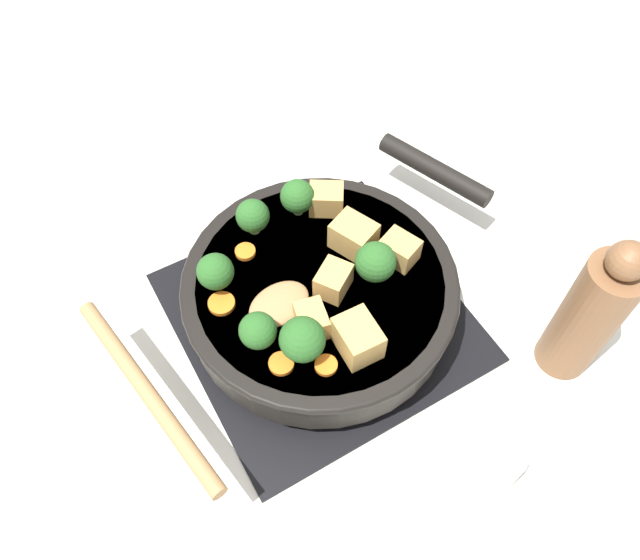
% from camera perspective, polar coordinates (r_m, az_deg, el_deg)
% --- Properties ---
extents(ground_plane, '(2.40, 2.40, 0.00)m').
position_cam_1_polar(ground_plane, '(0.73, 0.00, -3.42)').
color(ground_plane, silver).
extents(front_burner_grate, '(0.31, 0.31, 0.03)m').
position_cam_1_polar(front_burner_grate, '(0.72, 0.00, -2.93)').
color(front_burner_grate, black).
rests_on(front_burner_grate, ground_plane).
extents(skillet_pan, '(0.40, 0.30, 0.05)m').
position_cam_1_polar(skillet_pan, '(0.68, 0.13, -0.93)').
color(skillet_pan, black).
rests_on(skillet_pan, front_burner_grate).
extents(wooden_spoon, '(0.22, 0.24, 0.02)m').
position_cam_1_polar(wooden_spoon, '(0.62, -10.35, -6.59)').
color(wooden_spoon, '#A87A4C').
rests_on(wooden_spoon, skillet_pan).
extents(tofu_cube_center_large, '(0.05, 0.05, 0.04)m').
position_cam_1_polar(tofu_cube_center_large, '(0.68, 3.09, 4.05)').
color(tofu_cube_center_large, tan).
rests_on(tofu_cube_center_large, skillet_pan).
extents(tofu_cube_near_handle, '(0.05, 0.05, 0.03)m').
position_cam_1_polar(tofu_cube_near_handle, '(0.65, 1.23, -0.04)').
color(tofu_cube_near_handle, tan).
rests_on(tofu_cube_near_handle, skillet_pan).
extents(tofu_cube_east_chunk, '(0.04, 0.05, 0.04)m').
position_cam_1_polar(tofu_cube_east_chunk, '(0.61, 3.47, -5.32)').
color(tofu_cube_east_chunk, tan).
rests_on(tofu_cube_east_chunk, skillet_pan).
extents(tofu_cube_west_chunk, '(0.04, 0.05, 0.03)m').
position_cam_1_polar(tofu_cube_west_chunk, '(0.67, 7.29, 2.76)').
color(tofu_cube_west_chunk, tan).
rests_on(tofu_cube_west_chunk, skillet_pan).
extents(tofu_cube_back_piece, '(0.04, 0.04, 0.03)m').
position_cam_1_polar(tofu_cube_back_piece, '(0.62, -0.79, -3.73)').
color(tofu_cube_back_piece, tan).
rests_on(tofu_cube_back_piece, skillet_pan).
extents(tofu_cube_front_piece, '(0.05, 0.05, 0.03)m').
position_cam_1_polar(tofu_cube_front_piece, '(0.71, 0.58, 7.39)').
color(tofu_cube_front_piece, tan).
rests_on(tofu_cube_front_piece, skillet_pan).
extents(broccoli_floret_near_spoon, '(0.04, 0.04, 0.05)m').
position_cam_1_polar(broccoli_floret_near_spoon, '(0.65, 5.10, 1.63)').
color(broccoli_floret_near_spoon, '#709956').
rests_on(broccoli_floret_near_spoon, skillet_pan).
extents(broccoli_floret_center_top, '(0.04, 0.04, 0.04)m').
position_cam_1_polar(broccoli_floret_center_top, '(0.69, -6.17, 5.83)').
color(broccoli_floret_center_top, '#709956').
rests_on(broccoli_floret_center_top, skillet_pan).
extents(broccoli_floret_east_rim, '(0.04, 0.04, 0.04)m').
position_cam_1_polar(broccoli_floret_east_rim, '(0.61, -5.70, -4.65)').
color(broccoli_floret_east_rim, '#709956').
rests_on(broccoli_floret_east_rim, skillet_pan).
extents(broccoli_floret_west_rim, '(0.04, 0.04, 0.05)m').
position_cam_1_polar(broccoli_floret_west_rim, '(0.70, -2.08, 7.63)').
color(broccoli_floret_west_rim, '#709956').
rests_on(broccoli_floret_west_rim, skillet_pan).
extents(broccoli_floret_north_edge, '(0.04, 0.04, 0.05)m').
position_cam_1_polar(broccoli_floret_north_edge, '(0.65, -9.54, 0.74)').
color(broccoli_floret_north_edge, '#709956').
rests_on(broccoli_floret_north_edge, skillet_pan).
extents(broccoli_floret_south_cluster, '(0.05, 0.05, 0.05)m').
position_cam_1_polar(broccoli_floret_south_cluster, '(0.59, -1.63, -5.47)').
color(broccoli_floret_south_cluster, '#709956').
rests_on(broccoli_floret_south_cluster, skillet_pan).
extents(carrot_slice_orange_thin, '(0.02, 0.02, 0.01)m').
position_cam_1_polar(carrot_slice_orange_thin, '(0.61, -3.56, -7.64)').
color(carrot_slice_orange_thin, orange).
rests_on(carrot_slice_orange_thin, skillet_pan).
extents(carrot_slice_near_center, '(0.02, 0.02, 0.01)m').
position_cam_1_polar(carrot_slice_near_center, '(0.69, -6.85, 2.59)').
color(carrot_slice_near_center, orange).
rests_on(carrot_slice_near_center, skillet_pan).
extents(carrot_slice_edge_slice, '(0.03, 0.03, 0.01)m').
position_cam_1_polar(carrot_slice_edge_slice, '(0.65, -8.99, -2.14)').
color(carrot_slice_edge_slice, orange).
rests_on(carrot_slice_edge_slice, skillet_pan).
extents(carrot_slice_under_broccoli, '(0.02, 0.02, 0.01)m').
position_cam_1_polar(carrot_slice_under_broccoli, '(0.61, 0.55, -7.80)').
color(carrot_slice_under_broccoli, orange).
rests_on(carrot_slice_under_broccoli, skillet_pan).
extents(pepper_mill, '(0.06, 0.06, 0.20)m').
position_cam_1_polar(pepper_mill, '(0.68, 23.45, -2.89)').
color(pepper_mill, brown).
rests_on(pepper_mill, ground_plane).
extents(salt_shaker, '(0.04, 0.04, 0.09)m').
position_cam_1_polar(salt_shaker, '(0.64, 16.19, -16.05)').
color(salt_shaker, white).
rests_on(salt_shaker, ground_plane).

